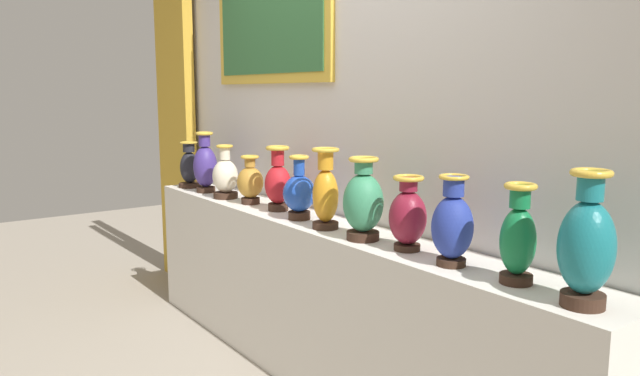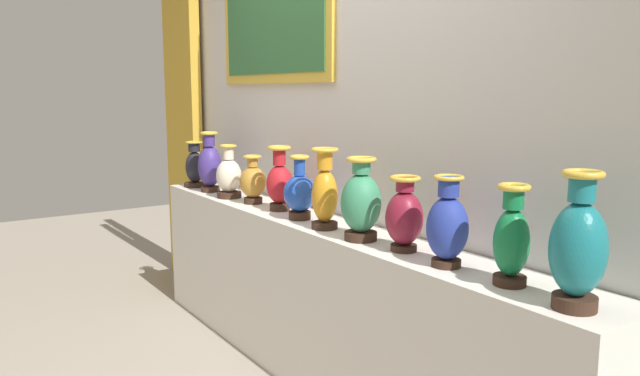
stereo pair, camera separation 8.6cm
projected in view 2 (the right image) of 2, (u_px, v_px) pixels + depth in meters
name	position (u px, v px, depth m)	size (l,w,h in m)	color
display_shelf	(320.00, 303.00, 3.23)	(3.35, 0.37, 0.88)	silver
back_wall	(355.00, 134.00, 3.25)	(5.02, 0.14, 2.62)	silver
curtain_gold	(184.00, 135.00, 4.95)	(0.57, 0.08, 2.41)	gold
vase_onyx	(195.00, 167.00, 4.34)	(0.16, 0.16, 0.33)	#382319
vase_indigo	(210.00, 165.00, 4.12)	(0.16, 0.16, 0.41)	#382319
vase_ivory	(229.00, 176.00, 3.89)	(0.16, 0.16, 0.34)	#382319
vase_ochre	(253.00, 182.00, 3.68)	(0.16, 0.16, 0.30)	#382319
vase_crimson	(280.00, 182.00, 3.46)	(0.15, 0.15, 0.37)	#382319
vase_sapphire	(300.00, 193.00, 3.22)	(0.18, 0.18, 0.34)	#382319
vase_amber	(325.00, 193.00, 2.99)	(0.14, 0.14, 0.40)	#382319
vase_jade	(361.00, 203.00, 2.76)	(0.19, 0.19, 0.38)	#382319
vase_burgundy	(404.00, 216.00, 2.57)	(0.16, 0.16, 0.32)	#382319
vase_cobalt	(447.00, 226.00, 2.34)	(0.16, 0.16, 0.36)	#382319
vase_emerald	(512.00, 239.00, 2.11)	(0.13, 0.13, 0.36)	#382319
vase_teal	(578.00, 248.00, 1.87)	(0.17, 0.17, 0.44)	#382319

